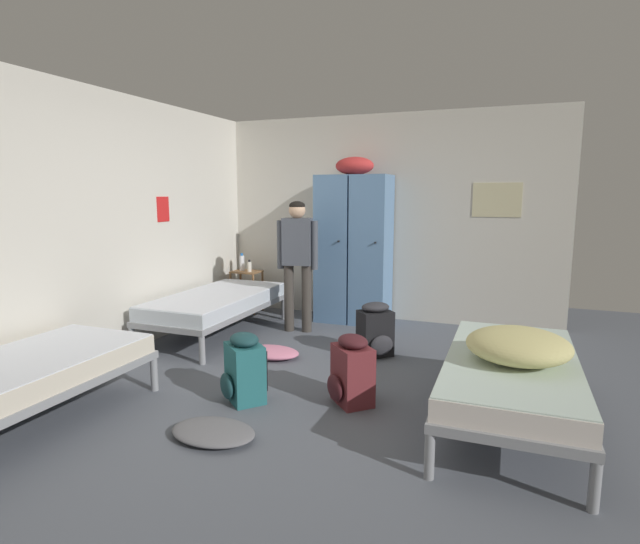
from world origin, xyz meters
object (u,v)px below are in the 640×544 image
backpack_teal (244,369)px  clothes_pile_pink (271,352)px  water_bottle (242,263)px  bed_left_rear (216,303)px  person_traveler (297,254)px  bedding_heap (518,346)px  lotion_bottle (249,266)px  clothes_pile_grey (213,432)px  shelf_unit (247,287)px  backpack_black (376,331)px  backpack_maroon (351,371)px  locker_bank (354,246)px  bed_right (511,372)px  bed_left_front (13,378)px

backpack_teal → clothes_pile_pink: bearing=105.0°
water_bottle → backpack_teal: 3.14m
bed_left_rear → person_traveler: size_ratio=1.23×
person_traveler → clothes_pile_pink: size_ratio=2.66×
bedding_heap → lotion_bottle: (-3.39, 2.39, 0.04)m
bed_left_rear → clothes_pile_grey: bed_left_rear is taller
shelf_unit → clothes_pile_grey: bearing=-64.3°
water_bottle → clothes_pile_pink: 2.19m
backpack_black → clothes_pile_grey: size_ratio=0.92×
shelf_unit → lotion_bottle: lotion_bottle is taller
backpack_maroon → clothes_pile_pink: size_ratio=0.95×
bed_left_rear → lotion_bottle: bearing=99.2°
bed_left_rear → clothes_pile_pink: (0.94, -0.49, -0.33)m
backpack_teal → locker_bank: bearing=88.8°
water_bottle → clothes_pile_pink: size_ratio=0.41×
clothes_pile_pink → bed_right: bearing=-17.1°
bed_left_front → backpack_teal: bearing=39.5°
bed_left_front → person_traveler: bearing=75.0°
clothes_pile_pink → backpack_teal: bearing=-75.0°
clothes_pile_grey → backpack_maroon: bearing=51.4°
locker_bank → bed_left_rear: size_ratio=1.09×
bed_right → shelf_unit: bearing=145.8°
bed_right → backpack_maroon: bearing=-175.9°
locker_bank → shelf_unit: locker_bank is taller
locker_bank → backpack_maroon: size_ratio=3.76×
bedding_heap → backpack_maroon: 1.24m
locker_bank → water_bottle: (-1.61, -0.02, -0.29)m
bedding_heap → bed_left_front: bearing=-158.7°
lotion_bottle → bed_left_front: bearing=-87.2°
bed_left_rear → backpack_maroon: 2.39m
bedding_heap → clothes_pile_grey: 2.14m
water_bottle → backpack_black: size_ratio=0.44×
backpack_teal → bed_right: bearing=9.9°
bed_left_front → lotion_bottle: bearing=92.8°
bedding_heap → clothes_pile_grey: size_ratio=1.15×
locker_bank → person_traveler: size_ratio=1.35×
bed_left_rear → backpack_maroon: (2.03, -1.26, -0.12)m
person_traveler → bed_right: bearing=-35.1°
bed_left_rear → backpack_black: backpack_black is taller
backpack_maroon → backpack_black: size_ratio=1.00×
water_bottle → backpack_maroon: size_ratio=0.44×
lotion_bottle → backpack_maroon: 3.26m
locker_bank → bed_right: (1.90, -2.37, -0.59)m
bed_left_front → person_traveler: person_traveler is taller
shelf_unit → clothes_pile_pink: bearing=-53.9°
bed_left_rear → bed_left_front: 2.53m
clothes_pile_pink → backpack_maroon: bearing=-35.5°
water_bottle → bedding_heap: bearing=-34.6°
bedding_heap → clothes_pile_grey: (-1.88, -0.86, -0.56)m
person_traveler → water_bottle: person_traveler is taller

